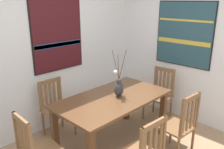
# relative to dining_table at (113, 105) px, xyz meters

# --- Properties ---
(wall_back) EXTENTS (6.40, 0.12, 2.70)m
(wall_back) POSITION_rel_dining_table_xyz_m (-0.28, 1.19, 0.70)
(wall_back) COLOR white
(wall_back) RESTS_ON ground_plane
(wall_side) EXTENTS (0.12, 6.40, 2.70)m
(wall_side) POSITION_rel_dining_table_xyz_m (1.58, -0.67, 0.70)
(wall_side) COLOR white
(wall_side) RESTS_ON ground_plane
(dining_table) EXTENTS (1.66, 0.91, 0.77)m
(dining_table) POSITION_rel_dining_table_xyz_m (0.00, 0.00, 0.00)
(dining_table) COLOR brown
(dining_table) RESTS_ON ground_plane
(centerpiece_vase) EXTENTS (0.16, 0.17, 0.68)m
(centerpiece_vase) POSITION_rel_dining_table_xyz_m (0.08, -0.03, 0.25)
(centerpiece_vase) COLOR #333338
(centerpiece_vase) RESTS_ON dining_table
(chair_1) EXTENTS (0.45, 0.45, 0.95)m
(chair_1) POSITION_rel_dining_table_xyz_m (0.42, -0.84, -0.17)
(chair_1) COLOR brown
(chair_1) RESTS_ON ground_plane
(chair_3) EXTENTS (0.45, 0.45, 0.93)m
(chair_3) POSITION_rel_dining_table_xyz_m (1.20, -0.02, -0.17)
(chair_3) COLOR brown
(chair_3) RESTS_ON ground_plane
(chair_4) EXTENTS (0.42, 0.42, 0.90)m
(chair_4) POSITION_rel_dining_table_xyz_m (-0.41, 0.86, -0.18)
(chair_4) COLOR brown
(chair_4) RESTS_ON ground_plane
(painting_on_back_wall) EXTENTS (0.92, 0.05, 1.21)m
(painting_on_back_wall) POSITION_rel_dining_table_xyz_m (-0.12, 1.12, 0.92)
(painting_on_back_wall) COLOR black
(painting_on_side_wall) EXTENTS (0.05, 1.02, 1.09)m
(painting_on_side_wall) POSITION_rel_dining_table_xyz_m (1.52, -0.22, 0.87)
(painting_on_side_wall) COLOR black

